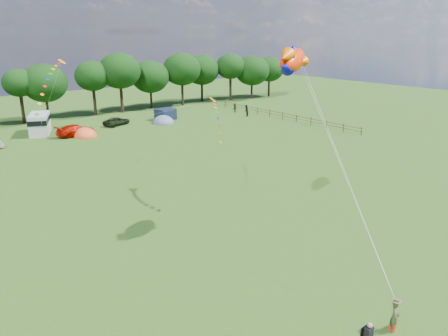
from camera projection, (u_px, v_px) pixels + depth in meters
ground_plane at (302, 258)px, 27.61m from camera, size 180.00×180.00×0.00m
tree_line at (68, 79)px, 69.98m from camera, size 102.98×10.98×10.27m
fence at (276, 114)px, 72.16m from camera, size 0.12×33.12×1.20m
car_c at (76, 130)px, 59.70m from camera, size 5.28×2.56×1.54m
car_d at (117, 121)px, 66.49m from camera, size 4.96×3.59×1.23m
campervan_c at (40, 123)px, 60.66m from camera, size 4.43×6.23×2.81m
tent_orange at (86, 137)px, 59.38m from camera, size 3.18×3.48×2.49m
tent_greyblue at (163, 123)px, 68.04m from camera, size 3.31×3.62×2.46m
awning_navy at (166, 114)px, 70.48m from camera, size 3.31×2.90×1.80m
kite_flyer at (395, 316)px, 20.65m from camera, size 0.69×0.60×1.60m
camp_chair at (368, 333)px, 19.46m from camera, size 0.58×0.57×1.39m
kite_bag at (393, 327)px, 20.93m from camera, size 0.51×0.41×0.32m
fish_kite at (291, 61)px, 28.60m from camera, size 4.21×2.89×2.24m
streamer_kite_b at (52, 77)px, 35.16m from camera, size 4.29×4.76×3.82m
streamer_kite_c at (216, 113)px, 35.86m from camera, size 3.16×5.02×2.82m
walker_a at (246, 111)px, 73.18m from camera, size 1.12×1.02×1.96m
walker_b at (235, 108)px, 76.91m from camera, size 1.08×0.65×1.57m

